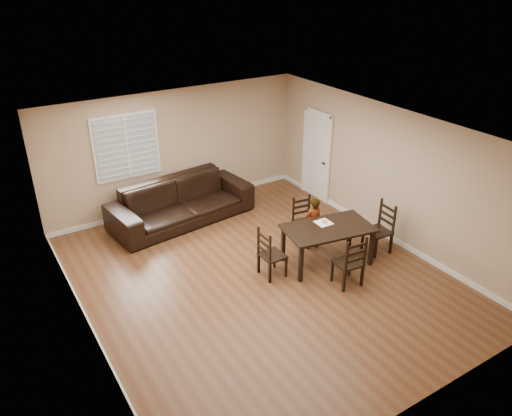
# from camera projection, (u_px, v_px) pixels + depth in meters

# --- Properties ---
(ground) EXTENTS (7.00, 7.00, 0.00)m
(ground) POSITION_uv_depth(u_px,v_px,m) (260.00, 277.00, 9.02)
(ground) COLOR brown
(ground) RESTS_ON ground
(room) EXTENTS (6.04, 7.04, 2.72)m
(room) POSITION_uv_depth(u_px,v_px,m) (256.00, 181.00, 8.36)
(room) COLOR tan
(room) RESTS_ON ground
(dining_table) EXTENTS (1.75, 1.18, 0.76)m
(dining_table) POSITION_uv_depth(u_px,v_px,m) (328.00, 231.00, 9.16)
(dining_table) COLOR black
(dining_table) RESTS_ON ground
(chair_near) EXTENTS (0.46, 0.44, 0.92)m
(chair_near) POSITION_uv_depth(u_px,v_px,m) (302.00, 219.00, 10.11)
(chair_near) COLOR black
(chair_near) RESTS_ON ground
(chair_far) EXTENTS (0.48, 0.45, 0.99)m
(chair_far) POSITION_uv_depth(u_px,v_px,m) (352.00, 265.00, 8.55)
(chair_far) COLOR black
(chair_far) RESTS_ON ground
(chair_left) EXTENTS (0.40, 0.43, 0.96)m
(chair_left) POSITION_uv_depth(u_px,v_px,m) (267.00, 256.00, 8.84)
(chair_left) COLOR black
(chair_left) RESTS_ON ground
(chair_right) EXTENTS (0.46, 0.49, 1.02)m
(chair_right) POSITION_uv_depth(u_px,v_px,m) (383.00, 229.00, 9.67)
(chair_right) COLOR black
(chair_right) RESTS_ON ground
(child) EXTENTS (0.41, 0.29, 1.08)m
(child) POSITION_uv_depth(u_px,v_px,m) (313.00, 224.00, 9.70)
(child) COLOR gray
(child) RESTS_ON ground
(napkin) EXTENTS (0.29, 0.29, 0.00)m
(napkin) POSITION_uv_depth(u_px,v_px,m) (323.00, 223.00, 9.27)
(napkin) COLOR white
(napkin) RESTS_ON dining_table
(donut) EXTENTS (0.10, 0.10, 0.04)m
(donut) POSITION_uv_depth(u_px,v_px,m) (325.00, 221.00, 9.26)
(donut) COLOR #BB8A43
(donut) RESTS_ON napkin
(sofa) EXTENTS (3.23, 1.59, 0.91)m
(sofa) POSITION_uv_depth(u_px,v_px,m) (181.00, 202.00, 10.77)
(sofa) COLOR black
(sofa) RESTS_ON ground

